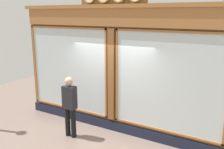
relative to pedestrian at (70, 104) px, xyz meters
name	(u,v)px	position (x,y,z in m)	size (l,w,h in m)	color
shop_facade	(114,69)	(-0.77, -1.06, 0.87)	(6.35, 0.42, 4.08)	brown
pedestrian	(70,104)	(0.00, 0.00, 0.00)	(0.36, 0.23, 1.69)	black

